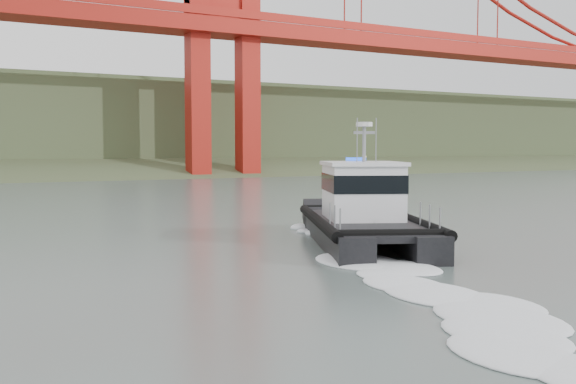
# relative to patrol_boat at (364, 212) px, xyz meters

# --- Properties ---
(ground) EXTENTS (400.00, 400.00, 0.00)m
(ground) POSITION_rel_patrol_boat_xyz_m (-2.01, -9.16, -1.42)
(ground) COLOR #4F5E58
(ground) RESTS_ON ground
(headlands) EXTENTS (500.00, 105.36, 27.12)m
(headlands) POSITION_rel_patrol_boat_xyz_m (-2.01, 116.34, 5.63)
(headlands) COLOR #364728
(headlands) RESTS_ON ground
(patrol_boat) EXTENTS (8.45, 12.38, 5.66)m
(patrol_boat) POSITION_rel_patrol_boat_xyz_m (0.00, 0.00, 0.00)
(patrol_boat) COLOR black
(patrol_boat) RESTS_ON ground
(nav_buoy) EXTENTS (1.82, 1.82, 3.80)m
(nav_buoy) POSITION_rel_patrol_boat_xyz_m (20.96, 30.19, -0.42)
(nav_buoy) COLOR #B20C0C
(nav_buoy) RESTS_ON ground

